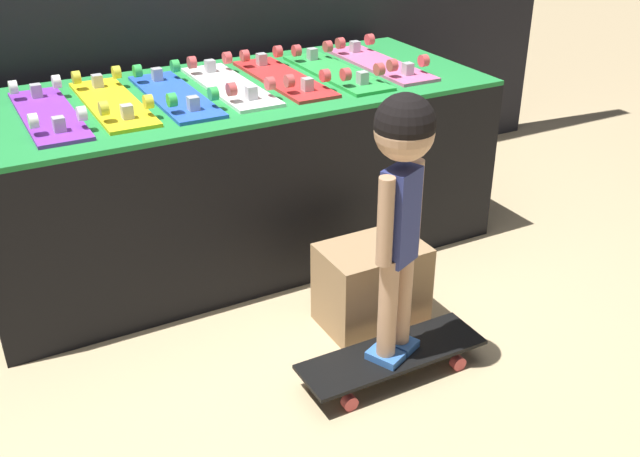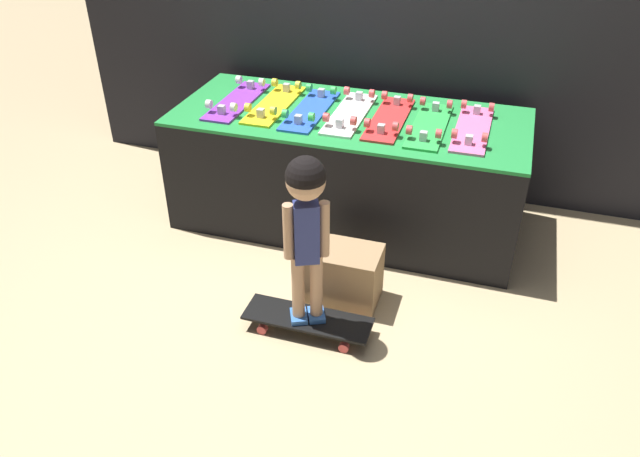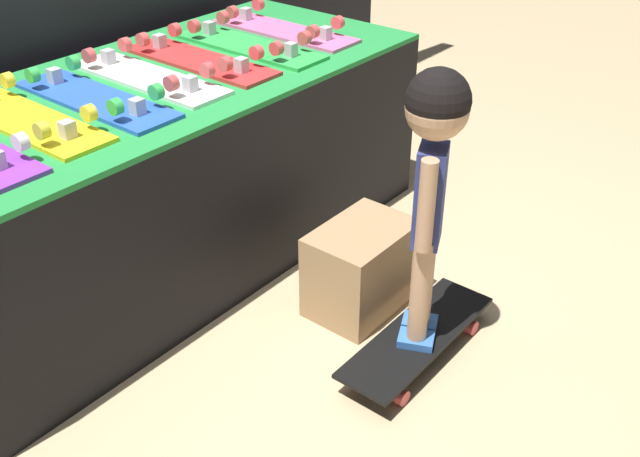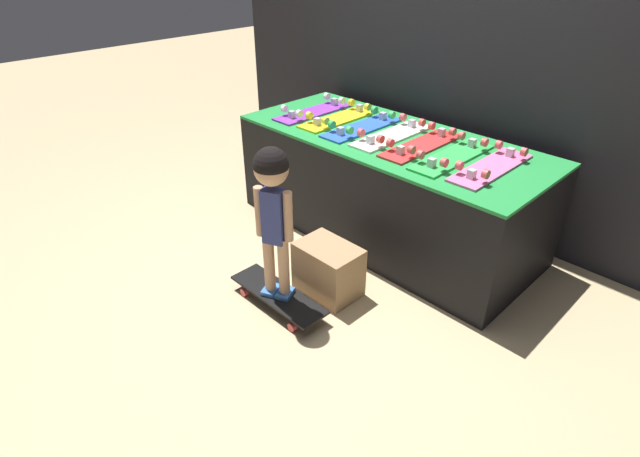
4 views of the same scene
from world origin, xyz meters
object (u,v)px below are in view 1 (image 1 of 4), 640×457
at_px(skateboard_pink_on_rack, 380,62).
at_px(child, 402,181).
at_px(skateboard_on_floor, 392,357).
at_px(skateboard_green_on_rack, 336,70).
at_px(skateboard_blue_on_rack, 175,93).
at_px(storage_box, 372,285).
at_px(skateboard_red_on_rack, 283,76).
at_px(skateboard_purple_on_rack, 48,112).
at_px(skateboard_white_on_rack, 230,84).
at_px(skateboard_yellow_on_rack, 112,101).

height_order(skateboard_pink_on_rack, child, child).
bearing_deg(child, skateboard_on_floor, 51.29).
height_order(skateboard_green_on_rack, child, child).
bearing_deg(skateboard_pink_on_rack, child, -119.42).
relative_size(skateboard_blue_on_rack, storage_box, 1.77).
distance_m(skateboard_on_floor, storage_box, 0.34).
xyz_separation_m(skateboard_red_on_rack, skateboard_pink_on_rack, (0.49, 0.00, 0.00)).
relative_size(skateboard_purple_on_rack, skateboard_on_floor, 1.01).
relative_size(skateboard_white_on_rack, child, 0.74).
height_order(skateboard_red_on_rack, skateboard_on_floor, skateboard_red_on_rack).
height_order(skateboard_purple_on_rack, skateboard_pink_on_rack, same).
relative_size(skateboard_blue_on_rack, skateboard_pink_on_rack, 1.00).
relative_size(skateboard_green_on_rack, skateboard_pink_on_rack, 1.00).
relative_size(skateboard_red_on_rack, child, 0.74).
height_order(skateboard_on_floor, storage_box, storage_box).
distance_m(skateboard_white_on_rack, skateboard_on_floor, 1.32).
relative_size(skateboard_purple_on_rack, skateboard_blue_on_rack, 1.00).
relative_size(skateboard_yellow_on_rack, skateboard_pink_on_rack, 1.00).
distance_m(skateboard_red_on_rack, skateboard_green_on_rack, 0.25).
relative_size(skateboard_white_on_rack, skateboard_red_on_rack, 1.00).
distance_m(skateboard_on_floor, child, 0.66).
bearing_deg(skateboard_white_on_rack, skateboard_pink_on_rack, -0.23).
bearing_deg(skateboard_green_on_rack, skateboard_pink_on_rack, 6.21).
distance_m(skateboard_red_on_rack, skateboard_on_floor, 1.32).
bearing_deg(skateboard_green_on_rack, skateboard_on_floor, -109.53).
height_order(skateboard_yellow_on_rack, skateboard_pink_on_rack, same).
bearing_deg(skateboard_red_on_rack, skateboard_white_on_rack, 178.96).
relative_size(skateboard_yellow_on_rack, skateboard_blue_on_rack, 1.00).
height_order(skateboard_red_on_rack, storage_box, skateboard_red_on_rack).
distance_m(skateboard_purple_on_rack, skateboard_red_on_rack, 0.98).
xyz_separation_m(skateboard_green_on_rack, skateboard_pink_on_rack, (0.24, 0.03, 0.00)).
height_order(skateboard_white_on_rack, skateboard_on_floor, skateboard_white_on_rack).
distance_m(skateboard_green_on_rack, storage_box, 1.02).
bearing_deg(skateboard_blue_on_rack, skateboard_pink_on_rack, 1.01).
xyz_separation_m(skateboard_yellow_on_rack, skateboard_pink_on_rack, (1.22, -0.00, 0.00)).
height_order(skateboard_purple_on_rack, storage_box, skateboard_purple_on_rack).
height_order(child, storage_box, child).
distance_m(skateboard_blue_on_rack, skateboard_red_on_rack, 0.49).
distance_m(skateboard_yellow_on_rack, skateboard_green_on_rack, 0.98).
distance_m(skateboard_pink_on_rack, storage_box, 1.13).
distance_m(skateboard_purple_on_rack, skateboard_pink_on_rack, 1.47).
bearing_deg(child, skateboard_purple_on_rack, 102.34).
distance_m(child, storage_box, 0.66).
bearing_deg(skateboard_white_on_rack, child, -84.92).
bearing_deg(skateboard_red_on_rack, child, -97.33).
bearing_deg(skateboard_purple_on_rack, skateboard_white_on_rack, 1.59).
xyz_separation_m(skateboard_pink_on_rack, storage_box, (-0.52, -0.81, -0.60)).
distance_m(skateboard_white_on_rack, child, 1.13).
bearing_deg(skateboard_yellow_on_rack, skateboard_purple_on_rack, -174.94).
height_order(skateboard_yellow_on_rack, skateboard_green_on_rack, same).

